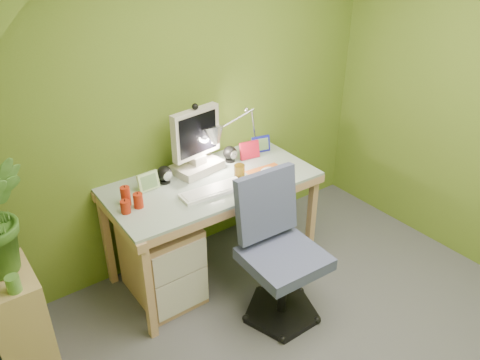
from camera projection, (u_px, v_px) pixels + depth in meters
wall_back at (190, 103)px, 3.29m from camera, size 3.20×0.01×2.40m
slope_ceiling at (165, 113)px, 1.33m from camera, size 1.10×3.20×1.10m
desk at (213, 227)px, 3.39m from camera, size 1.45×0.75×0.77m
monitor at (196, 137)px, 3.20m from camera, size 0.41×0.28×0.52m
speaker_left at (165, 175)px, 3.15m from camera, size 0.11×0.11×0.12m
speaker_right at (230, 154)px, 3.42m from camera, size 0.12×0.12×0.12m
keyboard at (213, 191)px, 3.06m from camera, size 0.45×0.17×0.02m
mousepad at (267, 172)px, 3.30m from camera, size 0.27×0.20×0.01m
mouse at (267, 170)px, 3.29m from camera, size 0.11×0.07×0.04m
amber_tumbler at (239, 171)px, 3.22m from camera, size 0.08×0.08×0.10m
candle_cluster at (128, 199)px, 2.87m from camera, size 0.17×0.15×0.13m
photo_frame_red at (250, 150)px, 3.47m from camera, size 0.15×0.05×0.13m
photo_frame_blue at (261, 144)px, 3.57m from camera, size 0.14×0.05×0.12m
photo_frame_green at (148, 181)px, 3.06m from camera, size 0.14×0.03×0.12m
desk_lamp at (248, 120)px, 3.43m from camera, size 0.55×0.32×0.56m
side_ledge at (20, 326)px, 2.59m from camera, size 0.27×0.41×0.72m
green_cup at (13, 284)px, 2.30m from camera, size 0.07×0.07×0.09m
task_chair at (284, 257)px, 2.93m from camera, size 0.56×0.56×0.97m
radiator at (269, 199)px, 4.05m from camera, size 0.44×0.22×0.42m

